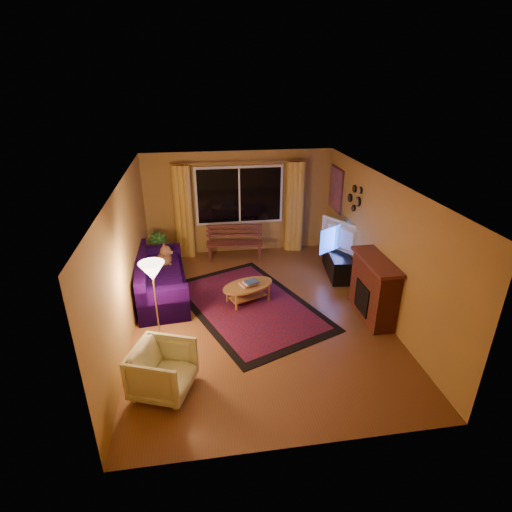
{
  "coord_description": "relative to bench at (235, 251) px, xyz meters",
  "views": [
    {
      "loc": [
        -1.01,
        -6.31,
        4.11
      ],
      "look_at": [
        0.0,
        0.3,
        1.05
      ],
      "focal_mm": 28.0,
      "sensor_mm": 36.0,
      "label": 1
    }
  ],
  "objects": [
    {
      "name": "floor",
      "position": [
        0.19,
        -2.51,
        -0.21
      ],
      "size": [
        4.5,
        6.0,
        0.02
      ],
      "primitive_type": "cube",
      "color": "brown",
      "rests_on": "ground"
    },
    {
      "name": "ceiling",
      "position": [
        0.19,
        -2.51,
        2.31
      ],
      "size": [
        4.5,
        6.0,
        0.02
      ],
      "primitive_type": "cube",
      "color": "white",
      "rests_on": "ground"
    },
    {
      "name": "wall_back",
      "position": [
        0.19,
        0.5,
        1.05
      ],
      "size": [
        4.5,
        0.02,
        2.5
      ],
      "primitive_type": "cube",
      "color": "#B3823D",
      "rests_on": "ground"
    },
    {
      "name": "wall_left",
      "position": [
        -2.07,
        -2.51,
        1.05
      ],
      "size": [
        0.02,
        6.0,
        2.5
      ],
      "primitive_type": "cube",
      "color": "#B3823D",
      "rests_on": "ground"
    },
    {
      "name": "wall_right",
      "position": [
        2.45,
        -2.51,
        1.05
      ],
      "size": [
        0.02,
        6.0,
        2.5
      ],
      "primitive_type": "cube",
      "color": "#B3823D",
      "rests_on": "ground"
    },
    {
      "name": "window",
      "position": [
        0.19,
        0.44,
        1.25
      ],
      "size": [
        2.0,
        0.02,
        1.3
      ],
      "primitive_type": "cube",
      "color": "black",
      "rests_on": "wall_back"
    },
    {
      "name": "curtain_rod",
      "position": [
        0.19,
        0.39,
        2.05
      ],
      "size": [
        3.2,
        0.03,
        0.03
      ],
      "primitive_type": "cylinder",
      "rotation": [
        0.0,
        1.57,
        0.0
      ],
      "color": "#BF8C3F",
      "rests_on": "wall_back"
    },
    {
      "name": "curtain_left",
      "position": [
        -1.16,
        0.37,
        0.92
      ],
      "size": [
        0.36,
        0.36,
        2.24
      ],
      "primitive_type": "cylinder",
      "color": "gold",
      "rests_on": "ground"
    },
    {
      "name": "curtain_right",
      "position": [
        1.54,
        0.37,
        0.92
      ],
      "size": [
        0.36,
        0.36,
        2.24
      ],
      "primitive_type": "cylinder",
      "color": "gold",
      "rests_on": "ground"
    },
    {
      "name": "bench",
      "position": [
        0.0,
        0.0,
        0.0
      ],
      "size": [
        1.37,
        0.52,
        0.4
      ],
      "primitive_type": "cube",
      "rotation": [
        0.0,
        0.0,
        -0.1
      ],
      "color": "#54241E",
      "rests_on": "ground"
    },
    {
      "name": "potted_plant",
      "position": [
        -1.77,
        -0.18,
        0.21
      ],
      "size": [
        0.6,
        0.6,
        0.82
      ],
      "primitive_type": "imported",
      "rotation": [
        0.0,
        0.0,
        0.39
      ],
      "color": "#235B1E",
      "rests_on": "ground"
    },
    {
      "name": "sofa",
      "position": [
        -1.62,
        -1.57,
        0.23
      ],
      "size": [
        1.12,
        2.22,
        0.87
      ],
      "primitive_type": "cube",
      "rotation": [
        0.0,
        0.0,
        0.09
      ],
      "color": "#170232",
      "rests_on": "ground"
    },
    {
      "name": "dog",
      "position": [
        -1.57,
        -1.09,
        0.49
      ],
      "size": [
        0.42,
        0.53,
        0.52
      ],
      "primitive_type": null,
      "rotation": [
        0.0,
        0.0,
        -0.17
      ],
      "color": "brown",
      "rests_on": "sofa"
    },
    {
      "name": "armchair",
      "position": [
        -1.44,
        -4.29,
        0.2
      ],
      "size": [
        0.95,
        0.98,
        0.8
      ],
      "primitive_type": "imported",
      "rotation": [
        0.0,
        0.0,
        1.21
      ],
      "color": "beige",
      "rests_on": "ground"
    },
    {
      "name": "floor_lamp",
      "position": [
        -1.58,
        -3.15,
        0.54
      ],
      "size": [
        0.25,
        0.25,
        1.49
      ],
      "primitive_type": "cylinder",
      "rotation": [
        0.0,
        0.0,
        0.01
      ],
      "color": "#BF8C3F",
      "rests_on": "ground"
    },
    {
      "name": "rug",
      "position": [
        0.04,
        -2.2,
        -0.19
      ],
      "size": [
        3.14,
        3.8,
        0.02
      ],
      "primitive_type": "cube",
      "rotation": [
        0.0,
        0.0,
        0.39
      ],
      "color": "maroon",
      "rests_on": "ground"
    },
    {
      "name": "coffee_table",
      "position": [
        0.05,
        -2.06,
        -0.01
      ],
      "size": [
        1.37,
        1.37,
        0.38
      ],
      "primitive_type": "cylinder",
      "rotation": [
        0.0,
        0.0,
        0.38
      ],
      "color": "#B07438",
      "rests_on": "ground"
    },
    {
      "name": "tv_console",
      "position": [
        2.19,
        -1.14,
        0.06
      ],
      "size": [
        0.58,
        1.31,
        0.53
      ],
      "primitive_type": "cube",
      "rotation": [
        0.0,
        0.0,
        -0.13
      ],
      "color": "black",
      "rests_on": "ground"
    },
    {
      "name": "television",
      "position": [
        2.19,
        -1.14,
        0.67
      ],
      "size": [
        0.75,
        1.1,
        0.69
      ],
      "primitive_type": "imported",
      "rotation": [
        0.0,
        0.0,
        2.11
      ],
      "color": "black",
      "rests_on": "tv_console"
    },
    {
      "name": "fireplace",
      "position": [
        2.24,
        -2.91,
        0.35
      ],
      "size": [
        0.4,
        1.2,
        1.1
      ],
      "primitive_type": "cube",
      "color": "maroon",
      "rests_on": "ground"
    },
    {
      "name": "mirror_cluster",
      "position": [
        2.4,
        -1.21,
        1.6
      ],
      "size": [
        0.06,
        0.6,
        0.56
      ],
      "primitive_type": null,
      "color": "black",
      "rests_on": "wall_right"
    },
    {
      "name": "painting",
      "position": [
        2.41,
        -0.06,
        1.45
      ],
      "size": [
        0.04,
        0.76,
        0.96
      ],
      "primitive_type": "cube",
      "color": "#DA4824",
      "rests_on": "wall_right"
    }
  ]
}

